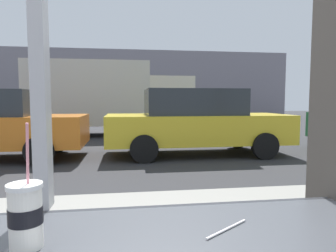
{
  "coord_description": "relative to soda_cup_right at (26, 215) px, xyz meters",
  "views": [
    {
      "loc": [
        0.29,
        -1.02,
        1.39
      ],
      "look_at": [
        0.79,
        2.45,
        1.1
      ],
      "focal_mm": 32.05,
      "sensor_mm": 36.0,
      "label": 1
    }
  ],
  "objects": [
    {
      "name": "building_facade_far",
      "position": [
        -0.03,
        24.09,
        1.64
      ],
      "size": [
        28.0,
        1.2,
        5.47
      ],
      "primitive_type": "cube",
      "color": "gray",
      "rests_on": "ground"
    },
    {
      "name": "sidewalk_strip",
      "position": [
        -0.03,
        1.83,
        -1.03
      ],
      "size": [
        16.0,
        2.8,
        0.15
      ],
      "primitive_type": "cube",
      "color": "gray",
      "rests_on": "ground"
    },
    {
      "name": "loose_straw",
      "position": [
        0.55,
        0.03,
        -0.08
      ],
      "size": [
        0.16,
        0.12,
        0.01
      ],
      "primitive_type": "cylinder",
      "rotation": [
        0.0,
        1.57,
        0.61
      ],
      "color": "white",
      "rests_on": "window_counter"
    },
    {
      "name": "soda_cup_right",
      "position": [
        0.0,
        0.0,
        0.0
      ],
      "size": [
        0.09,
        0.09,
        0.33
      ],
      "color": "white",
      "rests_on": "window_counter"
    },
    {
      "name": "ground_plane",
      "position": [
        -0.03,
        8.23,
        -1.1
      ],
      "size": [
        60.0,
        60.0,
        0.0
      ],
      "primitive_type": "plane",
      "color": "#2D2D30"
    },
    {
      "name": "parked_car_yellow",
      "position": [
        2.08,
        6.76,
        -0.24
      ],
      "size": [
        4.65,
        1.97,
        1.69
      ],
      "color": "gold",
      "rests_on": "ground"
    },
    {
      "name": "box_truck",
      "position": [
        -0.38,
        11.56,
        0.48
      ],
      "size": [
        6.37,
        2.44,
        2.9
      ],
      "color": "beige",
      "rests_on": "ground"
    }
  ]
}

